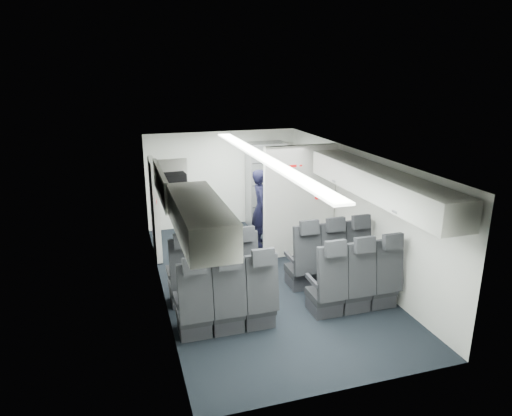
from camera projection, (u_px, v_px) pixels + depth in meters
cabin_shell at (263, 216)px, 7.56m from camera, size 3.41×6.01×2.16m
seat_row_front at (273, 269)px, 7.28m from camera, size 3.33×0.56×1.24m
seat_row_mid at (294, 295)px, 6.46m from camera, size 3.33×0.56×1.24m
overhead_bin_left_rear at (200, 218)px, 5.12m from camera, size 0.53×1.80×0.40m
overhead_bin_left_front_open at (176, 191)px, 6.75m from camera, size 0.64×1.70×0.72m
overhead_bin_right_rear at (413, 198)px, 5.91m from camera, size 0.53×1.80×0.40m
overhead_bin_right_front at (349, 171)px, 7.51m from camera, size 0.53×1.70×0.40m
bulkhead_partition at (299, 201)px, 8.58m from camera, size 1.40×0.15×2.13m
galley_unit at (266, 184)px, 10.36m from camera, size 0.85×0.52×1.90m
boarding_door at (155, 208)px, 8.57m from camera, size 0.12×1.27×1.86m
flight_attendant at (261, 208)px, 9.16m from camera, size 0.50×0.65×1.57m
carry_on_bag at (174, 180)px, 7.02m from camera, size 0.39×0.28×0.22m
papers at (271, 196)px, 9.10m from camera, size 0.18×0.14×0.15m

